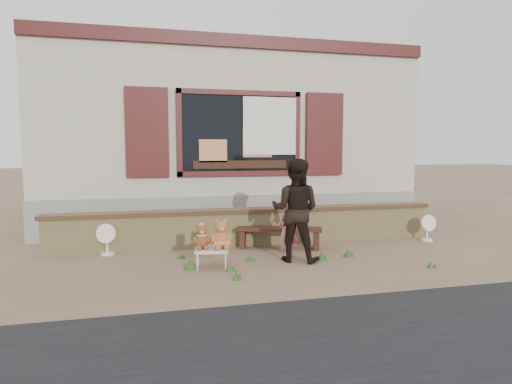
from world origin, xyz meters
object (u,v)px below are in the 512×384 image
object	(u,v)px
bench	(279,233)
adult	(295,210)
teddy_bear_left	(202,236)
child	(287,230)
teddy_bear_right	(221,233)
folding_chair	(211,250)

from	to	relation	value
bench	adult	distance (m)	0.99
teddy_bear_left	child	size ratio (longest dim) A/B	0.41
teddy_bear_right	child	size ratio (longest dim) A/B	0.49
child	teddy_bear_left	bearing A→B (deg)	-14.68
bench	adult	bearing A→B (deg)	-70.29
teddy_bear_right	adult	bearing A→B (deg)	15.36
teddy_bear_right	adult	xyz separation A→B (m)	(1.18, 0.14, 0.28)
bench	folding_chair	world-z (taller)	bench
teddy_bear_left	child	bearing A→B (deg)	20.36
bench	folding_chair	distance (m)	1.63
teddy_bear_left	child	distance (m)	1.42
folding_chair	adult	xyz separation A→B (m)	(1.32, 0.12, 0.53)
bench	child	distance (m)	0.68
folding_chair	child	bearing A→B (deg)	22.53
folding_chair	adult	world-z (taller)	adult
bench	child	size ratio (longest dim) A/B	1.67
folding_chair	child	distance (m)	1.30
folding_chair	teddy_bear_right	bearing A→B (deg)	-0.00
teddy_bear_left	adult	size ratio (longest dim) A/B	0.23
teddy_bear_right	adult	size ratio (longest dim) A/B	0.27
bench	teddy_bear_right	size ratio (longest dim) A/B	3.43
bench	teddy_bear_right	world-z (taller)	teddy_bear_right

